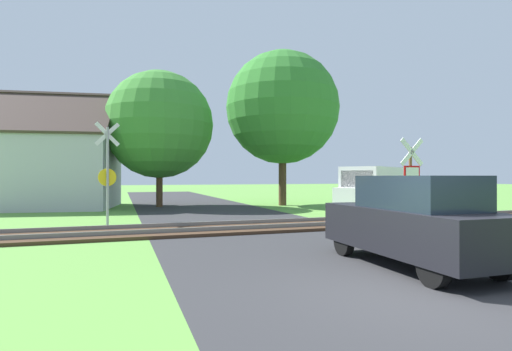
# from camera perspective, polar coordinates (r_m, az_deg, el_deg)

# --- Properties ---
(ground_plane) EXTENTS (160.00, 160.00, 0.00)m
(ground_plane) POSITION_cam_1_polar(r_m,az_deg,el_deg) (6.58, 22.52, -15.68)
(ground_plane) COLOR #5B933D
(road_asphalt) EXTENTS (6.85, 80.00, 0.01)m
(road_asphalt) POSITION_cam_1_polar(r_m,az_deg,el_deg) (8.15, 12.95, -12.63)
(road_asphalt) COLOR #2D2D30
(road_asphalt) RESTS_ON ground
(rail_track) EXTENTS (60.00, 2.60, 0.22)m
(rail_track) POSITION_cam_1_polar(r_m,az_deg,el_deg) (13.52, -0.64, -7.39)
(rail_track) COLOR #422D1E
(rail_track) RESTS_ON ground
(stop_sign_near) EXTENTS (0.88, 0.15, 2.96)m
(stop_sign_near) POSITION_cam_1_polar(r_m,az_deg,el_deg) (13.25, 21.27, -0.48)
(stop_sign_near) COLOR brown
(stop_sign_near) RESTS_ON ground
(crossing_sign_far) EXTENTS (0.87, 0.21, 3.74)m
(crossing_sign_far) POSITION_cam_1_polar(r_m,az_deg,el_deg) (15.38, -20.46, 0.91)
(crossing_sign_far) COLOR #9E9EA5
(crossing_sign_far) RESTS_ON ground
(house) EXTENTS (8.42, 7.37, 6.50)m
(house) POSITION_cam_1_polar(r_m,az_deg,el_deg) (25.17, -27.84, 0.86)
(house) COLOR #B7B7BC
(house) RESTS_ON ground
(tree_center) EXTENTS (6.23, 6.23, 7.89)m
(tree_center) POSITION_cam_1_polar(r_m,az_deg,el_deg) (24.06, -13.63, 7.05)
(tree_center) COLOR #513823
(tree_center) RESTS_ON ground
(tree_right) EXTENTS (6.88, 6.88, 9.41)m
(tree_right) POSITION_cam_1_polar(r_m,az_deg,el_deg) (24.78, 3.80, 9.62)
(tree_right) COLOR #513823
(tree_right) RESTS_ON ground
(mail_truck) EXTENTS (5.12, 4.21, 2.24)m
(mail_truck) POSITION_cam_1_polar(r_m,az_deg,el_deg) (21.08, 16.34, -1.56)
(mail_truck) COLOR white
(mail_truck) RESTS_ON ground
(parked_car) EXTENTS (1.69, 4.02, 1.78)m
(parked_car) POSITION_cam_1_polar(r_m,az_deg,el_deg) (8.41, 21.53, -6.08)
(parked_car) COLOR black
(parked_car) RESTS_ON ground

